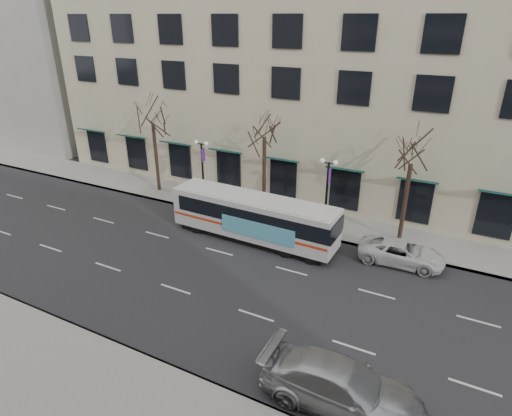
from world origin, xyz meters
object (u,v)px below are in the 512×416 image
Objects in this scene: tree_far_left at (152,113)px; lamp_post_right at (327,192)px; tree_far_right at (413,149)px; city_bus at (255,217)px; white_pickup at (401,253)px; lamp_post_left at (203,169)px; silver_car at (342,386)px; tree_far_mid at (265,124)px.

lamp_post_right is (15.01, -0.60, -3.75)m from tree_far_left.
tree_far_right is 1.55× the size of lamp_post_right.
tree_far_left reaches higher than city_bus.
tree_far_right reaches higher than white_pickup.
lamp_post_left is at bearing -6.83° from tree_far_left.
city_bus is at bearing 95.97° from white_pickup.
lamp_post_left is at bearing 47.65° from silver_car.
silver_car is at bearing -68.78° from lamp_post_right.
tree_far_right is 6.11m from lamp_post_right.
tree_far_mid is 0.75× the size of city_bus.
lamp_post_left is 0.46× the size of city_bus.
silver_car is (0.36, -14.38, -5.50)m from tree_far_right.
silver_car reaches higher than white_pickup.
tree_far_mid is 1.64× the size of lamp_post_right.
lamp_post_right is 0.46× the size of city_bus.
tree_far_left is 1.32× the size of silver_car.
city_bus is (11.28, -4.02, -5.01)m from tree_far_left.
lamp_post_right is (-4.99, -0.60, -3.48)m from tree_far_right.
tree_far_right is at bearing 6.85° from lamp_post_right.
city_bus is (1.28, -4.02, -5.22)m from tree_far_mid.
lamp_post_left is 7.25m from city_bus.
tree_far_left reaches higher than lamp_post_right.
tree_far_mid is 6.71m from city_bus.
lamp_post_left is 1.00× the size of lamp_post_right.
city_bus is 1.81× the size of silver_car.
tree_far_mid reaches higher than city_bus.
white_pickup is at bearing -7.22° from tree_far_left.
lamp_post_left reaches higher than white_pickup.
white_pickup is (10.54, -2.60, -6.20)m from tree_far_mid.
city_bus is at bearing -155.28° from tree_far_right.
lamp_post_left is at bearing -173.15° from tree_far_mid.
lamp_post_left is 10.00m from lamp_post_right.
tree_far_mid is 1.69× the size of white_pickup.
tree_far_right is 15.40m from lamp_post_left.
silver_car is (9.08, -10.37, -0.77)m from city_bus.
tree_far_mid is 12.50m from white_pickup.
tree_far_left is at bearing 173.17° from lamp_post_left.
city_bus is (-3.73, -3.42, -1.26)m from lamp_post_right.
white_pickup is (15.53, -2.00, -2.24)m from lamp_post_left.
lamp_post_left is (5.01, -0.60, -3.75)m from tree_far_left.
tree_far_mid is at bearing 109.36° from city_bus.
tree_far_mid reaches higher than tree_far_right.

